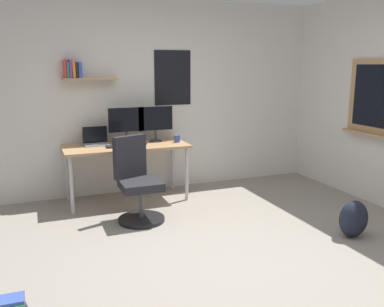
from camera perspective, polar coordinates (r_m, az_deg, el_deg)
name	(u,v)px	position (r m, az deg, el deg)	size (l,w,h in m)	color
ground_plane	(230,260)	(3.85, 5.27, -14.48)	(5.20, 5.20, 0.00)	gray
wall_back	(151,96)	(5.75, -5.63, 7.86)	(5.00, 0.30, 2.60)	silver
desk	(126,150)	(5.32, -9.07, 0.45)	(1.56, 0.68, 0.73)	tan
office_chair	(137,185)	(4.67, -7.53, -4.33)	(0.53, 0.55, 0.95)	black
laptop	(96,141)	(5.39, -13.12, 1.74)	(0.31, 0.21, 0.23)	#ADAFB5
monitor_primary	(126,123)	(5.38, -9.04, 4.21)	(0.46, 0.17, 0.46)	#38383D
monitor_secondary	(156,121)	(5.47, -5.05, 4.45)	(0.46, 0.17, 0.46)	#38383D
keyboard	(121,146)	(5.21, -9.73, 1.03)	(0.37, 0.13, 0.02)	black
computer_mouse	(143,144)	(5.27, -6.76, 1.33)	(0.10, 0.06, 0.03)	#262628
coffee_mug	(177,139)	(5.45, -2.05, 2.06)	(0.08, 0.08, 0.09)	#334CA5
backpack	(353,219)	(4.55, 21.38, -8.40)	(0.32, 0.22, 0.38)	#1E2333
book_stack_on_floor	(9,306)	(3.36, -23.88, -18.70)	(0.24, 0.19, 0.11)	black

